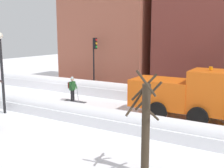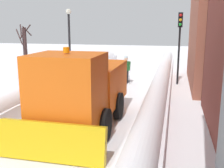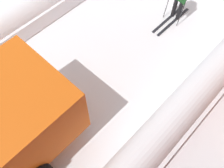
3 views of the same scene
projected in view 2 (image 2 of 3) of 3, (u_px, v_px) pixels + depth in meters
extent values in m
plane|color=white|center=(86.00, 113.00, 12.00)|extent=(80.00, 80.00, 0.00)
cube|color=white|center=(155.00, 109.00, 11.26)|extent=(1.10, 36.00, 0.73)
cylinder|color=white|center=(155.00, 101.00, 11.19)|extent=(0.90, 34.20, 0.90)
cube|color=white|center=(25.00, 102.00, 12.60)|extent=(1.10, 36.00, 0.56)
cylinder|color=white|center=(24.00, 96.00, 12.55)|extent=(0.90, 34.20, 0.90)
cube|color=orange|center=(93.00, 83.00, 11.36)|extent=(2.30, 3.40, 1.60)
cube|color=orange|center=(68.00, 90.00, 8.72)|extent=(2.20, 2.00, 2.30)
cube|color=black|center=(54.00, 80.00, 7.70)|extent=(1.85, 0.06, 1.01)
cube|color=gold|center=(51.00, 142.00, 7.69)|extent=(3.20, 0.46, 1.13)
cylinder|color=orange|center=(66.00, 50.00, 8.45)|extent=(0.20, 0.20, 0.18)
cylinder|color=black|center=(105.00, 125.00, 9.01)|extent=(0.25, 1.10, 1.10)
cylinder|color=black|center=(41.00, 119.00, 9.51)|extent=(0.25, 1.10, 1.10)
cylinder|color=black|center=(118.00, 106.00, 11.10)|extent=(0.25, 1.10, 1.10)
cylinder|color=black|center=(66.00, 102.00, 11.61)|extent=(0.25, 1.10, 1.10)
cylinder|color=black|center=(128.00, 77.00, 18.03)|extent=(0.14, 0.14, 0.82)
cylinder|color=black|center=(124.00, 77.00, 18.08)|extent=(0.14, 0.14, 0.82)
cube|color=#1E5123|center=(126.00, 66.00, 17.90)|extent=(0.42, 0.26, 0.62)
cube|color=#591E19|center=(127.00, 65.00, 18.10)|extent=(0.32, 0.16, 0.44)
sphere|color=tan|center=(126.00, 59.00, 17.80)|extent=(0.24, 0.24, 0.24)
sphere|color=silver|center=(126.00, 57.00, 17.78)|extent=(0.22, 0.22, 0.22)
cylinder|color=#1E5123|center=(130.00, 66.00, 17.74)|extent=(0.09, 0.33, 0.56)
cylinder|color=#1E5123|center=(122.00, 66.00, 17.86)|extent=(0.09, 0.33, 0.56)
cube|color=black|center=(127.00, 83.00, 17.88)|extent=(0.09, 1.80, 0.03)
cube|color=black|center=(124.00, 83.00, 17.93)|extent=(0.09, 1.80, 0.03)
cylinder|color=#262628|center=(130.00, 75.00, 17.74)|extent=(0.02, 0.19, 1.19)
cylinder|color=#262628|center=(121.00, 74.00, 17.87)|extent=(0.02, 0.19, 1.19)
cylinder|color=black|center=(179.00, 56.00, 17.36)|extent=(0.12, 0.12, 3.62)
cube|color=black|center=(180.00, 20.00, 16.74)|extent=(0.28, 0.24, 0.90)
sphere|color=red|center=(181.00, 15.00, 16.56)|extent=(0.18, 0.18, 0.18)
sphere|color=gold|center=(181.00, 20.00, 16.62)|extent=(0.18, 0.18, 0.18)
sphere|color=green|center=(180.00, 25.00, 16.68)|extent=(0.18, 0.18, 0.18)
cylinder|color=black|center=(70.00, 46.00, 20.27)|extent=(0.16, 0.16, 4.54)
sphere|color=silver|center=(68.00, 12.00, 19.75)|extent=(0.40, 0.40, 0.40)
cylinder|color=#3C2929|center=(26.00, 54.00, 18.80)|extent=(0.28, 0.28, 3.61)
cylinder|color=#3C2929|center=(21.00, 31.00, 18.39)|extent=(0.40, 0.55, 0.92)
cylinder|color=#3C2929|center=(25.00, 32.00, 18.74)|extent=(0.82, 0.29, 1.04)
cylinder|color=#3C2929|center=(27.00, 31.00, 18.34)|extent=(0.24, 0.83, 0.69)
cylinder|color=#3C2929|center=(19.00, 37.00, 18.32)|extent=(0.85, 0.70, 1.05)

